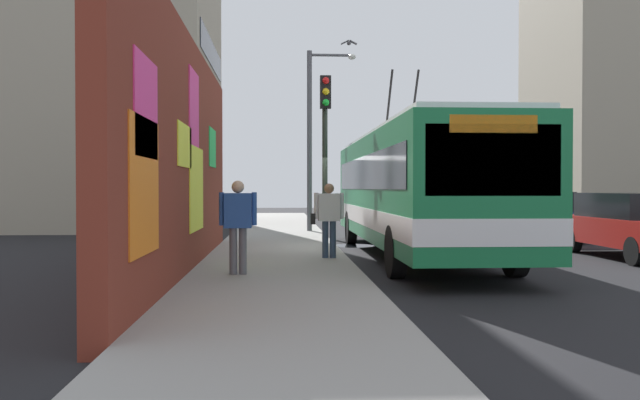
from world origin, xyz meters
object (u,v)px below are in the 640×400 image
object	(u,v)px
parked_car_white	(486,209)
street_lamp	(315,127)
pedestrian_at_curb	(329,214)
traffic_light	(325,133)
city_bus	(414,187)
pedestrian_near_wall	(238,219)
parked_car_navy	(535,214)
parked_car_red	(633,224)

from	to	relation	value
parked_car_white	street_lamp	distance (m)	8.38
pedestrian_at_curb	traffic_light	distance (m)	3.26
city_bus	street_lamp	distance (m)	8.37
pedestrian_near_wall	parked_car_navy	bearing A→B (deg)	-43.72
parked_car_red	pedestrian_at_curb	xyz separation A→B (m)	(-0.88, 7.45, 0.28)
city_bus	pedestrian_at_curb	world-z (taller)	city_bus
parked_car_white	pedestrian_near_wall	size ratio (longest dim) A/B	2.75
parked_car_navy	pedestrian_at_curb	size ratio (longest dim) A/B	2.99
city_bus	traffic_light	world-z (taller)	city_bus
city_bus	parked_car_navy	size ratio (longest dim) A/B	2.48
parked_car_white	pedestrian_near_wall	xyz separation A→B (m)	(-15.01, 9.28, 0.31)
parked_car_white	pedestrian_at_curb	bearing A→B (deg)	148.81
pedestrian_at_curb	street_lamp	bearing A→B (deg)	-1.19
parked_car_white	street_lamp	world-z (taller)	street_lamp
parked_car_white	pedestrian_at_curb	size ratio (longest dim) A/B	2.80
pedestrian_near_wall	street_lamp	world-z (taller)	street_lamp
traffic_light	city_bus	bearing A→B (deg)	-113.41
parked_car_white	street_lamp	size ratio (longest dim) A/B	0.71
parked_car_white	street_lamp	xyz separation A→B (m)	(-2.87, 7.25, 3.07)
city_bus	parked_car_navy	world-z (taller)	city_bus
parked_car_white	street_lamp	bearing A→B (deg)	111.62
pedestrian_at_curb	city_bus	bearing A→B (deg)	-54.29
pedestrian_near_wall	traffic_light	world-z (taller)	traffic_light
parked_car_navy	pedestrian_at_curb	xyz separation A→B (m)	(-6.99, 7.45, 0.28)
pedestrian_near_wall	pedestrian_at_curb	distance (m)	3.27
city_bus	pedestrian_at_curb	size ratio (longest dim) A/B	7.42
parked_car_white	pedestrian_near_wall	bearing A→B (deg)	148.28
pedestrian_at_curb	street_lamp	distance (m)	9.83
city_bus	pedestrian_at_curb	bearing A→B (deg)	125.71
traffic_light	street_lamp	distance (m)	6.92
pedestrian_near_wall	traffic_light	distance (m)	5.95
pedestrian_near_wall	pedestrian_at_curb	size ratio (longest dim) A/B	1.02
city_bus	street_lamp	size ratio (longest dim) A/B	1.88
parked_car_white	pedestrian_near_wall	world-z (taller)	pedestrian_near_wall
street_lamp	pedestrian_at_curb	bearing A→B (deg)	178.81
pedestrian_near_wall	city_bus	bearing A→B (deg)	-43.32
parked_car_red	pedestrian_near_wall	world-z (taller)	pedestrian_near_wall
city_bus	pedestrian_at_curb	xyz separation A→B (m)	(-1.62, 2.25, -0.60)
city_bus	parked_car_white	distance (m)	11.92
traffic_light	street_lamp	bearing A→B (deg)	-0.83
city_bus	parked_car_white	world-z (taller)	city_bus
traffic_light	pedestrian_near_wall	bearing A→B (deg)	159.84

